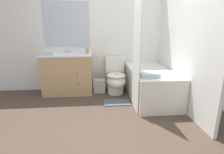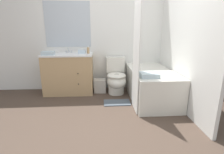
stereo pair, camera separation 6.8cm
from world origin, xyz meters
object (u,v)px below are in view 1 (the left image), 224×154
at_px(vanity_cabinet, 68,74).
at_px(bath_towel_folded, 149,75).
at_px(hand_towel_folded, 47,53).
at_px(wastebasket, 99,86).
at_px(sink_faucet, 68,51).
at_px(bath_mat, 117,103).
at_px(tissue_box, 81,52).
at_px(soap_dispenser, 87,50).
at_px(toilet, 116,79).
at_px(bathtub, 150,84).

relative_size(vanity_cabinet, bath_towel_folded, 3.48).
bearing_deg(hand_towel_folded, wastebasket, 6.28).
xyz_separation_m(vanity_cabinet, sink_faucet, (-0.00, 0.18, 0.45)).
bearing_deg(bath_mat, wastebasket, 117.14).
relative_size(tissue_box, hand_towel_folded, 0.62).
bearing_deg(sink_faucet, bath_towel_folded, -37.46).
bearing_deg(wastebasket, soap_dispenser, 166.02).
height_order(hand_towel_folded, bath_mat, hand_towel_folded).
distance_m(toilet, bath_mat, 0.62).
relative_size(vanity_cabinet, tissue_box, 6.86).
relative_size(bathtub, soap_dispenser, 9.23).
bearing_deg(toilet, hand_towel_folded, -178.98).
bearing_deg(tissue_box, soap_dispenser, -6.50).
distance_m(sink_faucet, bathtub, 1.86).
distance_m(sink_faucet, hand_towel_folded, 0.46).
xyz_separation_m(vanity_cabinet, bathtub, (1.65, -0.47, -0.14)).
relative_size(tissue_box, bath_mat, 0.30).
bearing_deg(bath_towel_folded, soap_dispenser, 136.61).
bearing_deg(bath_mat, tissue_box, 134.47).
bearing_deg(sink_faucet, bath_mat, -39.99).
xyz_separation_m(bathtub, soap_dispenser, (-1.22, 0.51, 0.62)).
relative_size(vanity_cabinet, hand_towel_folded, 4.25).
bearing_deg(bath_towel_folded, sink_faucet, 142.54).
xyz_separation_m(sink_faucet, bathtub, (1.65, -0.65, -0.58)).
bearing_deg(vanity_cabinet, soap_dispenser, 5.27).
xyz_separation_m(soap_dispenser, bath_towel_folded, (1.04, -0.98, -0.29)).
xyz_separation_m(wastebasket, bath_mat, (0.32, -0.62, -0.13)).
height_order(wastebasket, bath_towel_folded, bath_towel_folded).
bearing_deg(hand_towel_folded, soap_dispenser, 12.21).
xyz_separation_m(bathtub, hand_towel_folded, (-2.00, 0.34, 0.58)).
distance_m(bath_towel_folded, bath_mat, 0.84).
relative_size(sink_faucet, wastebasket, 0.50).
relative_size(soap_dispenser, bath_towel_folded, 0.54).
bearing_deg(wastebasket, toilet, -13.87).
bearing_deg(wastebasket, sink_faucet, 163.37).
xyz_separation_m(wastebasket, soap_dispenser, (-0.23, 0.06, 0.77)).
distance_m(toilet, hand_towel_folded, 1.46).
bearing_deg(sink_faucet, vanity_cabinet, -90.00).
height_order(sink_faucet, bathtub, sink_faucet).
distance_m(vanity_cabinet, toilet, 1.01).
bearing_deg(toilet, bathtub, -29.52).
bearing_deg(wastebasket, vanity_cabinet, 178.43).
distance_m(bathtub, bath_towel_folded, 0.60).
xyz_separation_m(tissue_box, bath_towel_folded, (1.17, -1.00, -0.26)).
height_order(vanity_cabinet, sink_faucet, sink_faucet).
height_order(bath_towel_folded, bath_mat, bath_towel_folded).
bearing_deg(tissue_box, toilet, -12.57).
xyz_separation_m(sink_faucet, soap_dispenser, (0.42, -0.14, 0.03)).
bearing_deg(bath_mat, bathtub, 13.86).
distance_m(sink_faucet, soap_dispenser, 0.45).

